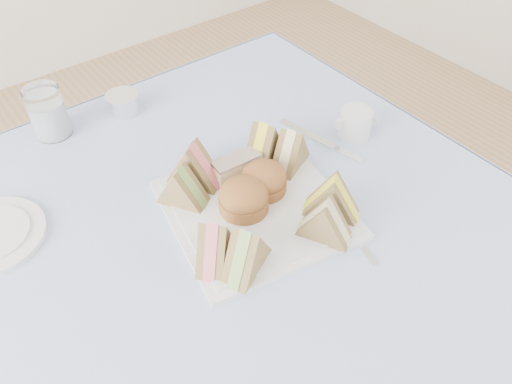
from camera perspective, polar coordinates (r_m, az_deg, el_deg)
table at (r=1.18m, az=-2.39°, el=-16.13°), size 0.90×0.90×0.74m
tablecloth at (r=0.87m, az=-3.11°, el=-4.15°), size 1.02×1.02×0.01m
serving_plate at (r=0.89m, az=0.00°, el=-2.01°), size 0.35×0.35×0.01m
sandwich_fl_a at (r=0.78m, az=-4.82°, el=-5.66°), size 0.10×0.10×0.08m
sandwich_fl_b at (r=0.77m, az=-1.12°, el=-6.58°), size 0.11×0.08×0.09m
sandwich_fr_a at (r=0.85m, az=8.74°, el=-0.46°), size 0.09×0.11×0.09m
sandwich_fr_b at (r=0.82m, az=7.95°, el=-3.09°), size 0.08×0.10×0.08m
sandwich_bl_a at (r=0.88m, az=-8.52°, el=0.80°), size 0.08×0.10×0.08m
sandwich_bl_b at (r=0.91m, az=-7.17°, el=3.26°), size 0.10×0.11×0.09m
sandwich_br_a at (r=0.94m, az=4.00°, el=5.03°), size 0.10×0.08×0.08m
sandwich_br_b at (r=0.95m, az=0.90°, el=5.76°), size 0.11×0.08×0.09m
scone_left at (r=0.86m, az=-1.42°, el=-0.62°), size 0.10×0.10×0.06m
scone_right at (r=0.90m, az=0.91°, el=1.47°), size 0.10×0.10×0.06m
pastry_slice at (r=0.93m, az=-2.22°, el=2.89°), size 0.09×0.04×0.04m
water_glass at (r=1.11m, az=-22.71°, el=8.41°), size 0.09×0.09×0.11m
tea_strainer at (r=1.15m, az=-14.89°, el=9.68°), size 0.09×0.09×0.04m
knife at (r=1.05m, az=7.36°, el=5.88°), size 0.06×0.21×0.00m
fork at (r=0.88m, az=10.62°, el=-4.17°), size 0.05×0.16×0.00m
creamer_jug at (r=1.06m, az=11.28°, el=7.70°), size 0.08×0.08×0.06m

